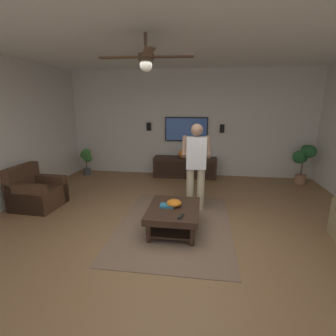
{
  "coord_description": "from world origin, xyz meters",
  "views": [
    {
      "loc": [
        -3.33,
        -0.42,
        2.02
      ],
      "look_at": [
        0.79,
        0.17,
        0.93
      ],
      "focal_mm": 27.14,
      "sensor_mm": 36.0,
      "label": 1
    }
  ],
  "objects_px": {
    "vase_round": "(183,154)",
    "tv": "(186,129)",
    "media_console": "(185,167)",
    "person_standing": "(196,162)",
    "armchair": "(36,193)",
    "book": "(167,206)",
    "remote_black": "(181,217)",
    "coffee_table": "(174,214)",
    "wall_speaker_right": "(149,127)",
    "potted_plant_tall": "(304,157)",
    "bowl": "(174,203)",
    "potted_plant_short": "(86,158)",
    "remote_white": "(176,204)",
    "ceiling_fan": "(146,60)",
    "wall_speaker_left": "(222,129)"
  },
  "relations": [
    {
      "from": "book",
      "to": "wall_speaker_right",
      "type": "distance_m",
      "value": 3.55
    },
    {
      "from": "wall_speaker_left",
      "to": "ceiling_fan",
      "type": "bearing_deg",
      "value": 161.51
    },
    {
      "from": "armchair",
      "to": "bowl",
      "type": "height_order",
      "value": "armchair"
    },
    {
      "from": "vase_round",
      "to": "wall_speaker_left",
      "type": "xyz_separation_m",
      "value": [
        0.3,
        -1.03,
        0.66
      ]
    },
    {
      "from": "media_console",
      "to": "wall_speaker_right",
      "type": "bearing_deg",
      "value": -103.62
    },
    {
      "from": "tv",
      "to": "bowl",
      "type": "relative_size",
      "value": 4.86
    },
    {
      "from": "vase_round",
      "to": "wall_speaker_right",
      "type": "xyz_separation_m",
      "value": [
        0.3,
        0.98,
        0.68
      ]
    },
    {
      "from": "tv",
      "to": "ceiling_fan",
      "type": "distance_m",
      "value": 3.84
    },
    {
      "from": "armchair",
      "to": "coffee_table",
      "type": "height_order",
      "value": "armchair"
    },
    {
      "from": "tv",
      "to": "book",
      "type": "distance_m",
      "value": 3.38
    },
    {
      "from": "remote_white",
      "to": "wall_speaker_left",
      "type": "relative_size",
      "value": 0.68
    },
    {
      "from": "bowl",
      "to": "remote_black",
      "type": "relative_size",
      "value": 1.6
    },
    {
      "from": "vase_round",
      "to": "wall_speaker_left",
      "type": "distance_m",
      "value": 1.26
    },
    {
      "from": "tv",
      "to": "remote_white",
      "type": "distance_m",
      "value": 3.28
    },
    {
      "from": "potted_plant_tall",
      "to": "potted_plant_short",
      "type": "xyz_separation_m",
      "value": [
        0.0,
        5.71,
        -0.18
      ]
    },
    {
      "from": "media_console",
      "to": "book",
      "type": "xyz_separation_m",
      "value": [
        -3.03,
        0.05,
        0.14
      ]
    },
    {
      "from": "remote_black",
      "to": "book",
      "type": "height_order",
      "value": "book"
    },
    {
      "from": "remote_black",
      "to": "book",
      "type": "bearing_deg",
      "value": -128.87
    },
    {
      "from": "armchair",
      "to": "remote_black",
      "type": "bearing_deg",
      "value": -14.46
    },
    {
      "from": "coffee_table",
      "to": "potted_plant_tall",
      "type": "xyz_separation_m",
      "value": [
        2.86,
        -2.89,
        0.39
      ]
    },
    {
      "from": "vase_round",
      "to": "tv",
      "type": "bearing_deg",
      "value": -13.49
    },
    {
      "from": "person_standing",
      "to": "potted_plant_short",
      "type": "height_order",
      "value": "person_standing"
    },
    {
      "from": "bowl",
      "to": "book",
      "type": "bearing_deg",
      "value": 105.82
    },
    {
      "from": "remote_black",
      "to": "wall_speaker_right",
      "type": "bearing_deg",
      "value": -145.04
    },
    {
      "from": "remote_black",
      "to": "wall_speaker_left",
      "type": "height_order",
      "value": "wall_speaker_left"
    },
    {
      "from": "remote_black",
      "to": "person_standing",
      "type": "bearing_deg",
      "value": -171.36
    },
    {
      "from": "armchair",
      "to": "book",
      "type": "distance_m",
      "value": 2.74
    },
    {
      "from": "potted_plant_short",
      "to": "armchair",
      "type": "bearing_deg",
      "value": -179.18
    },
    {
      "from": "potted_plant_short",
      "to": "wall_speaker_right",
      "type": "bearing_deg",
      "value": -75.61
    },
    {
      "from": "coffee_table",
      "to": "remote_black",
      "type": "relative_size",
      "value": 6.67
    },
    {
      "from": "wall_speaker_right",
      "to": "ceiling_fan",
      "type": "height_order",
      "value": "ceiling_fan"
    },
    {
      "from": "media_console",
      "to": "person_standing",
      "type": "relative_size",
      "value": 1.04
    },
    {
      "from": "tv",
      "to": "book",
      "type": "relative_size",
      "value": 5.3
    },
    {
      "from": "potted_plant_short",
      "to": "wall_speaker_left",
      "type": "xyz_separation_m",
      "value": [
        0.44,
        -3.72,
        0.82
      ]
    },
    {
      "from": "person_standing",
      "to": "remote_black",
      "type": "height_order",
      "value": "person_standing"
    },
    {
      "from": "bowl",
      "to": "wall_speaker_left",
      "type": "height_order",
      "value": "wall_speaker_left"
    },
    {
      "from": "remote_black",
      "to": "wall_speaker_left",
      "type": "relative_size",
      "value": 0.68
    },
    {
      "from": "tv",
      "to": "wall_speaker_right",
      "type": "relative_size",
      "value": 5.3
    },
    {
      "from": "wall_speaker_right",
      "to": "ceiling_fan",
      "type": "bearing_deg",
      "value": -167.74
    },
    {
      "from": "armchair",
      "to": "remote_white",
      "type": "xyz_separation_m",
      "value": [
        -0.45,
        -2.8,
        0.13
      ]
    },
    {
      "from": "tv",
      "to": "potted_plant_short",
      "type": "height_order",
      "value": "tv"
    },
    {
      "from": "potted_plant_short",
      "to": "media_console",
      "type": "bearing_deg",
      "value": -86.17
    },
    {
      "from": "book",
      "to": "coffee_table",
      "type": "bearing_deg",
      "value": -11.45
    },
    {
      "from": "book",
      "to": "vase_round",
      "type": "bearing_deg",
      "value": 89.82
    },
    {
      "from": "remote_white",
      "to": "media_console",
      "type": "bearing_deg",
      "value": -4.18
    },
    {
      "from": "coffee_table",
      "to": "tv",
      "type": "bearing_deg",
      "value": 1.06
    },
    {
      "from": "potted_plant_short",
      "to": "bowl",
      "type": "distance_m",
      "value": 3.98
    },
    {
      "from": "bowl",
      "to": "vase_round",
      "type": "distance_m",
      "value": 2.96
    },
    {
      "from": "media_console",
      "to": "remote_white",
      "type": "relative_size",
      "value": 11.33
    },
    {
      "from": "armchair",
      "to": "person_standing",
      "type": "xyz_separation_m",
      "value": [
        0.33,
        -3.09,
        0.65
      ]
    }
  ]
}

